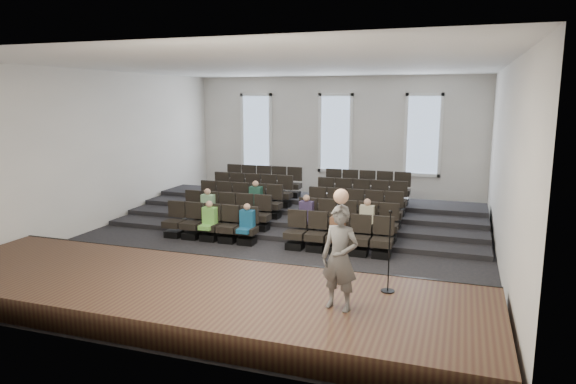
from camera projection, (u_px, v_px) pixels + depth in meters
The scene contains 14 objects.
ground at pixel (278, 241), 15.08m from camera, with size 14.00×14.00×0.00m, color black.
ceiling at pixel (277, 66), 14.16m from camera, with size 12.00×14.00×0.02m, color white.
wall_back at pixel (336, 138), 21.15m from camera, with size 12.00×0.04×5.00m, color silver.
wall_front at pixel (126, 204), 8.09m from camera, with size 12.00×0.04×5.00m, color silver.
wall_left at pixel (102, 149), 16.53m from camera, with size 0.04×14.00×5.00m, color silver.
wall_right at pixel (506, 165), 12.71m from camera, with size 0.04×14.00×5.00m, color silver.
stage at pixel (191, 295), 10.28m from camera, with size 11.80×3.60×0.50m, color #422E1C.
stage_lip at pixel (229, 268), 11.93m from camera, with size 11.80×0.06×0.52m, color black.
risers at pixel (309, 212), 17.99m from camera, with size 11.80×4.80×0.60m.
seating_rows at pixel (294, 208), 16.38m from camera, with size 6.80×4.70×1.67m.
windows at pixel (335, 133), 21.05m from camera, with size 8.44×0.10×3.24m.
audience at pixel (274, 213), 15.13m from camera, with size 5.45×2.64×1.10m.
speaker at pixel (340, 258), 8.86m from camera, with size 0.68×0.44×1.85m, color #565452.
mic_stand at pixel (389, 268), 9.73m from camera, with size 0.27×0.27×1.60m.
Camera 1 is at (4.98, -13.68, 4.17)m, focal length 32.00 mm.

